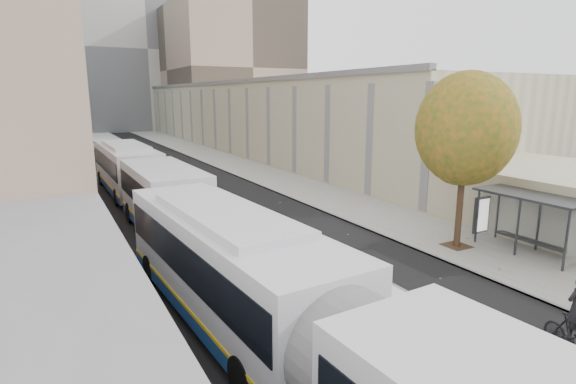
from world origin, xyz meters
TOP-DOWN VIEW (x-y plane):
  - bus_platform at (-3.88, 35.00)m, footprint 4.25×150.00m
  - sidewalk at (4.12, 35.00)m, footprint 4.75×150.00m
  - building_tan at (15.50, 64.00)m, footprint 18.00×92.00m
  - building_far_block at (6.00, 96.00)m, footprint 30.00×18.00m
  - bus_shelter at (5.69, 10.96)m, footprint 1.90×4.40m
  - tree_c at (3.60, 13.00)m, footprint 4.20×4.20m
  - bus_near at (-7.44, 7.45)m, footprint 3.94×19.30m
  - bus_far at (-7.24, 27.71)m, footprint 3.10×19.37m
  - cyclist at (-0.53, 5.60)m, footprint 0.80×1.81m
  - distant_car at (-7.69, 61.62)m, footprint 2.83×4.48m

SIDE VIEW (x-z plane):
  - sidewalk at x=4.12m, z-range 0.00..0.08m
  - bus_platform at x=-3.88m, z-range 0.00..0.15m
  - distant_car at x=-7.69m, z-range 0.00..1.42m
  - cyclist at x=-0.53m, z-range -0.29..1.95m
  - bus_near at x=-7.44m, z-range 0.15..3.34m
  - bus_far at x=-7.24m, z-range 0.15..3.37m
  - bus_shelter at x=5.69m, z-range 0.92..3.45m
  - building_tan at x=15.50m, z-range 0.00..8.00m
  - tree_c at x=3.60m, z-range 1.61..8.89m
  - building_far_block at x=6.00m, z-range 0.00..30.00m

